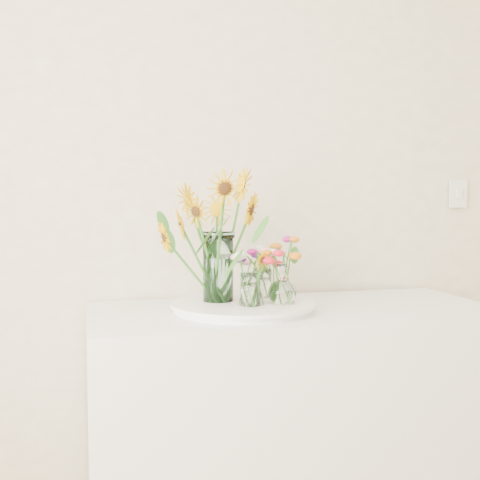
% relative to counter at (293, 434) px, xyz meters
% --- Properties ---
extents(counter, '(1.40, 0.60, 0.90)m').
position_rel_counter_xyz_m(counter, '(0.00, 0.00, 0.00)').
color(counter, white).
rests_on(counter, ground_plane).
extents(tray, '(0.46, 0.46, 0.02)m').
position_rel_counter_xyz_m(tray, '(-0.19, -0.01, 0.46)').
color(tray, white).
rests_on(tray, counter).
extents(mason_jar, '(0.12, 0.12, 0.24)m').
position_rel_counter_xyz_m(mason_jar, '(-0.26, 0.03, 0.60)').
color(mason_jar, '#A6D3CC').
rests_on(mason_jar, tray).
extents(sunflower_bouquet, '(0.78, 0.78, 0.47)m').
position_rel_counter_xyz_m(sunflower_bouquet, '(-0.26, 0.03, 0.71)').
color(sunflower_bouquet, '#DBA204').
rests_on(sunflower_bouquet, tray).
extents(small_vase_a, '(0.08, 0.08, 0.11)m').
position_rel_counter_xyz_m(small_vase_a, '(-0.18, -0.08, 0.53)').
color(small_vase_a, white).
rests_on(small_vase_a, tray).
extents(wildflower_posy_a, '(0.20, 0.20, 0.20)m').
position_rel_counter_xyz_m(wildflower_posy_a, '(-0.18, -0.08, 0.58)').
color(wildflower_posy_a, orange).
rests_on(wildflower_posy_a, tray).
extents(small_vase_b, '(0.10, 0.10, 0.14)m').
position_rel_counter_xyz_m(small_vase_b, '(-0.06, -0.07, 0.54)').
color(small_vase_b, white).
rests_on(small_vase_b, tray).
extents(wildflower_posy_b, '(0.22, 0.22, 0.23)m').
position_rel_counter_xyz_m(wildflower_posy_b, '(-0.06, -0.07, 0.59)').
color(wildflower_posy_b, orange).
rests_on(wildflower_posy_b, tray).
extents(small_vase_c, '(0.07, 0.07, 0.10)m').
position_rel_counter_xyz_m(small_vase_c, '(-0.09, 0.08, 0.53)').
color(small_vase_c, white).
rests_on(small_vase_c, tray).
extents(wildflower_posy_c, '(0.20, 0.20, 0.19)m').
position_rel_counter_xyz_m(wildflower_posy_c, '(-0.09, 0.08, 0.57)').
color(wildflower_posy_c, orange).
rests_on(wildflower_posy_c, tray).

